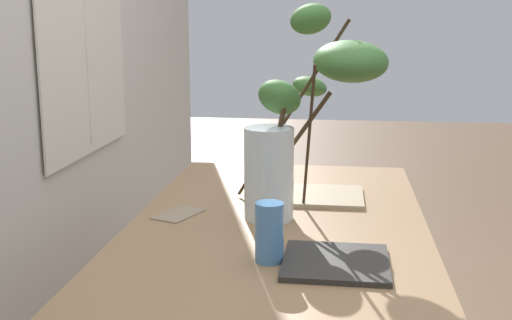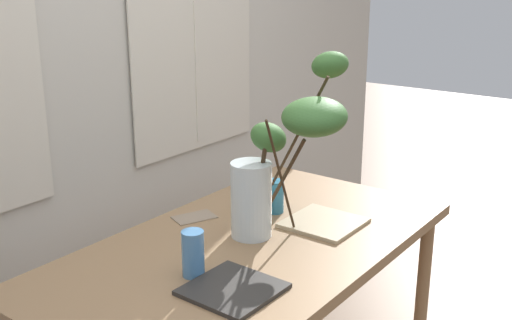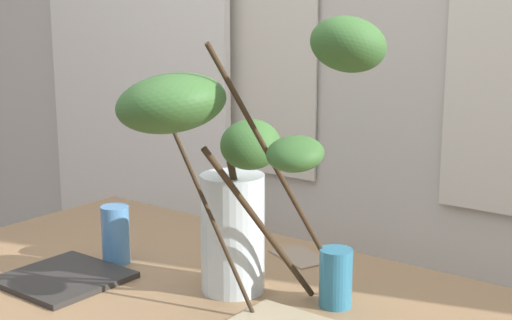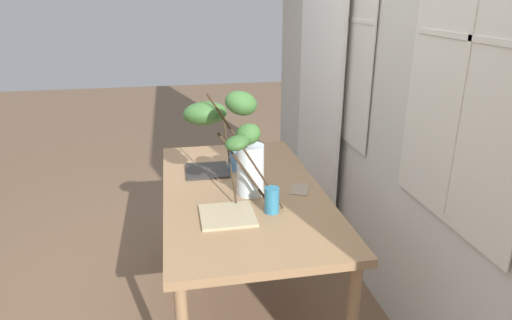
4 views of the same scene
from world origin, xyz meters
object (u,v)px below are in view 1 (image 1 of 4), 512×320
drinking_glass_blue_right (257,178)px  plate_square_left (336,262)px  vase_with_branches (301,112)px  plate_square_right (323,196)px  drinking_glass_blue_left (269,232)px  dining_table (277,248)px

drinking_glass_blue_right → plate_square_left: 0.65m
vase_with_branches → plate_square_right: bearing=-21.0°
drinking_glass_blue_left → drinking_glass_blue_right: bearing=10.0°
plate_square_right → drinking_glass_blue_right: bearing=92.1°
plate_square_left → plate_square_right: same height
vase_with_branches → drinking_glass_blue_right: 0.33m
dining_table → plate_square_right: plate_square_right is taller
drinking_glass_blue_left → plate_square_right: (0.59, -0.12, -0.07)m
dining_table → drinking_glass_blue_right: drinking_glass_blue_right is taller
drinking_glass_blue_left → drinking_glass_blue_right: 0.59m
drinking_glass_blue_right → plate_square_left: bearing=-155.8°
dining_table → plate_square_left: 0.35m
dining_table → vase_with_branches: vase_with_branches is taller
dining_table → vase_with_branches: 0.40m
dining_table → drinking_glass_blue_right: 0.33m
vase_with_branches → drinking_glass_blue_right: (0.17, 0.15, -0.24)m
drinking_glass_blue_left → plate_square_left: 0.17m
dining_table → plate_square_left: size_ratio=6.16×
drinking_glass_blue_left → plate_square_right: size_ratio=0.57×
vase_with_branches → plate_square_left: vase_with_branches is taller
dining_table → plate_square_right: bearing=-22.5°
plate_square_right → drinking_glass_blue_left: bearing=168.8°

